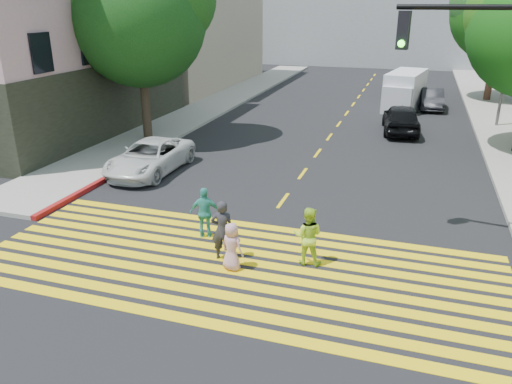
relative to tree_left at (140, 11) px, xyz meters
The scene contains 20 objects.
ground 15.58m from the tree_left, 54.87° to the right, with size 120.00×120.00×0.00m, color black.
sidewalk_left 11.80m from the tree_left, 91.21° to the left, with size 3.00×40.00×0.15m, color gray.
curb_red 8.35m from the tree_left, 76.52° to the right, with size 0.20×8.00×0.16m, color maroon.
crosswalk 14.64m from the tree_left, 51.72° to the right, with size 13.40×5.30×0.01m.
lane_line 14.80m from the tree_left, 52.33° to the left, with size 0.12×34.40×0.01m.
building_left_pink 7.84m from the tree_left, behind, with size 12.10×14.10×11.00m.
building_left_tan 18.00m from the tree_left, 115.43° to the left, with size 12.00×16.00×10.00m, color tan.
backdrop_block 37.16m from the tree_left, 77.12° to the left, with size 30.00×8.00×12.00m, color gray.
tree_left is the anchor object (origin of this frame).
tree_right_far 23.20m from the tree_left, 43.49° to the left, with size 7.41×7.13×8.98m.
pedestrian_man 13.87m from the tree_left, 52.50° to the right, with size 0.60×0.39×1.63m, color #27272D.
pedestrian_woman 14.92m from the tree_left, 44.40° to the right, with size 0.75×0.58×1.54m, color #ABD830.
pedestrian_child 14.50m from the tree_left, 52.24° to the right, with size 0.61×0.40×1.26m, color #C58F9E.
pedestrian_extra 12.59m from the tree_left, 53.01° to the right, with size 0.87×0.36×1.49m, color teal.
white_sedan 7.38m from the tree_left, 60.57° to the right, with size 2.08×4.52×1.26m, color silver.
dark_car_near 13.76m from the tree_left, 24.42° to the left, with size 1.75×4.36×1.49m, color black.
silver_car 22.65m from the tree_left, 58.35° to the left, with size 2.07×5.08×1.48m, color gray.
dark_car_parked 18.73m from the tree_left, 42.98° to the left, with size 1.34×3.84×1.26m, color black.
white_van 17.10m from the tree_left, 45.67° to the left, with size 2.57×5.07×2.28m.
street_lamp 18.16m from the tree_left, 26.02° to the left, with size 1.95×0.48×8.62m.
Camera 1 is at (3.95, -9.27, 6.31)m, focal length 35.00 mm.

